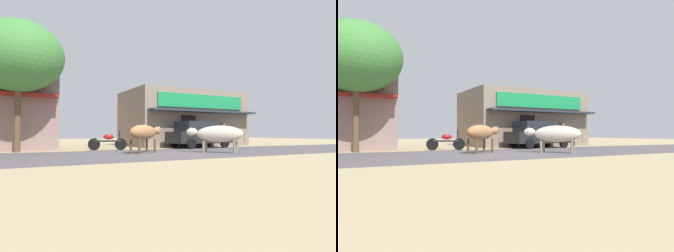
{
  "view_description": "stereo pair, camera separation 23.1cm",
  "coord_description": "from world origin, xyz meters",
  "views": [
    {
      "loc": [
        -6.05,
        -12.11,
        0.9
      ],
      "look_at": [
        1.48,
        1.74,
        1.29
      ],
      "focal_mm": 32.35,
      "sensor_mm": 36.0,
      "label": 1
    },
    {
      "loc": [
        -5.84,
        -12.22,
        0.9
      ],
      "look_at": [
        1.48,
        1.74,
        1.29
      ],
      "focal_mm": 32.35,
      "sensor_mm": 36.0,
      "label": 2
    }
  ],
  "objects": [
    {
      "name": "storefront_right_club",
      "position": [
        5.78,
        7.35,
        1.97
      ],
      "size": [
        8.47,
        6.02,
        3.93
      ],
      "color": "gray",
      "rests_on": "ground"
    },
    {
      "name": "cow_near_brown",
      "position": [
        -0.41,
        0.54,
        0.93
      ],
      "size": [
        2.32,
        1.66,
        1.29
      ],
      "color": "#92653D",
      "rests_on": "ground"
    },
    {
      "name": "asphalt_road",
      "position": [
        0.0,
        0.0,
        0.0
      ],
      "size": [
        72.0,
        6.77,
        0.0
      ],
      "primitive_type": "cube",
      "color": "#544F53",
      "rests_on": "ground"
    },
    {
      "name": "ground",
      "position": [
        0.0,
        0.0,
        0.0
      ],
      "size": [
        80.0,
        80.0,
        0.0
      ],
      "primitive_type": "plane",
      "color": "tan"
    },
    {
      "name": "roadside_tree",
      "position": [
        -5.49,
        3.86,
        4.56
      ],
      "size": [
        4.25,
        4.25,
        6.27
      ],
      "color": "brown",
      "rests_on": "ground"
    },
    {
      "name": "parked_hatchback_car",
      "position": [
        4.68,
        3.61,
        0.84
      ],
      "size": [
        4.33,
        2.19,
        1.64
      ],
      "color": "black",
      "rests_on": "ground"
    },
    {
      "name": "parked_motorcycle",
      "position": [
        -1.15,
        3.6,
        0.47
      ],
      "size": [
        2.01,
        0.52,
        1.07
      ],
      "color": "black",
      "rests_on": "ground"
    },
    {
      "name": "cow_far_dark",
      "position": [
        2.68,
        -0.93,
        0.87
      ],
      "size": [
        2.06,
        2.41,
        1.26
      ],
      "color": "beige",
      "rests_on": "ground"
    },
    {
      "name": "pedestrian_by_shop",
      "position": [
        7.49,
        4.62,
        0.95
      ],
      "size": [
        0.45,
        0.61,
        1.62
      ],
      "color": "brown",
      "rests_on": "ground"
    }
  ]
}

